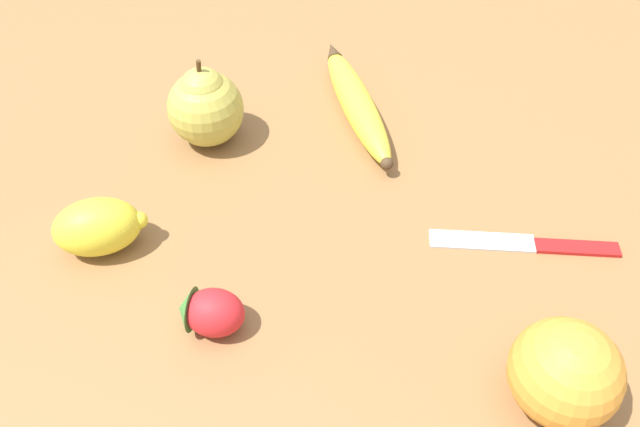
{
  "coord_description": "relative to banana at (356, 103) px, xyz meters",
  "views": [
    {
      "loc": [
        -0.42,
        -0.07,
        0.46
      ],
      "look_at": [
        -0.03,
        0.02,
        0.03
      ],
      "focal_mm": 35.0,
      "sensor_mm": 36.0,
      "label": 1
    }
  ],
  "objects": [
    {
      "name": "ground_plane",
      "position": [
        -0.16,
        -0.01,
        -0.02
      ],
      "size": [
        3.0,
        3.0,
        0.0
      ],
      "primitive_type": "plane",
      "color": "olive"
    },
    {
      "name": "banana",
      "position": [
        0.0,
        0.0,
        0.0
      ],
      "size": [
        0.21,
        0.13,
        0.04
      ],
      "rotation": [
        0.0,
        0.0,
        0.48
      ],
      "color": "yellow",
      "rests_on": "ground_plane"
    },
    {
      "name": "orange",
      "position": [
        -0.32,
        -0.21,
        0.02
      ],
      "size": [
        0.08,
        0.08,
        0.08
      ],
      "color": "orange",
      "rests_on": "ground_plane"
    },
    {
      "name": "pear",
      "position": [
        -0.08,
        0.15,
        0.03
      ],
      "size": [
        0.08,
        0.08,
        0.1
      ],
      "color": "#B7AD47",
      "rests_on": "ground_plane"
    },
    {
      "name": "strawberry",
      "position": [
        -0.31,
        0.07,
        0.0
      ],
      "size": [
        0.04,
        0.06,
        0.04
      ],
      "rotation": [
        0.0,
        0.0,
        1.63
      ],
      "color": "red",
      "rests_on": "ground_plane"
    },
    {
      "name": "lemon",
      "position": [
        -0.25,
        0.2,
        0.01
      ],
      "size": [
        0.08,
        0.1,
        0.05
      ],
      "rotation": [
        0.0,
        0.0,
        5.15
      ],
      "color": "yellow",
      "rests_on": "ground_plane"
    },
    {
      "name": "paring_knife",
      "position": [
        -0.16,
        -0.2,
        -0.01
      ],
      "size": [
        0.04,
        0.18,
        0.01
      ],
      "rotation": [
        0.0,
        0.0,
        0.14
      ],
      "color": "silver",
      "rests_on": "ground_plane"
    }
  ]
}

